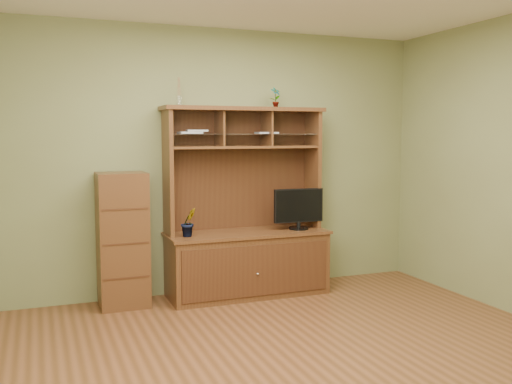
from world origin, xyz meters
TOP-DOWN VIEW (x-y plane):
  - room at (0.00, 0.00)m, footprint 4.54×4.04m
  - media_hutch at (0.22, 1.73)m, footprint 1.66×0.61m
  - monitor at (0.76, 1.65)m, footprint 0.53×0.20m
  - orchid_plant at (-0.41, 1.65)m, footprint 0.18×0.16m
  - top_plant at (0.56, 1.80)m, footprint 0.13×0.10m
  - reed_diffuser at (-0.44, 1.80)m, footprint 0.05×0.05m
  - magazines at (-0.06, 1.80)m, footprint 1.02×0.17m
  - side_cabinet at (-1.01, 1.78)m, footprint 0.45×0.41m

SIDE VIEW (x-z plane):
  - media_hutch at x=0.22m, z-range -0.43..1.47m
  - side_cabinet at x=-1.01m, z-range 0.00..1.27m
  - orchid_plant at x=-0.41m, z-range 0.65..0.93m
  - monitor at x=0.76m, z-range 0.66..1.08m
  - room at x=0.00m, z-range -0.02..2.72m
  - magazines at x=-0.06m, z-range 1.63..1.67m
  - top_plant at x=0.56m, z-range 1.90..2.11m
  - reed_diffuser at x=-0.44m, z-range 1.87..2.14m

